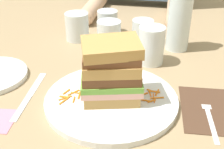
# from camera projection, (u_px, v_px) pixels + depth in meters

# --- Properties ---
(ground_plane) EXTENTS (3.00, 3.00, 0.00)m
(ground_plane) POSITION_uv_depth(u_px,v_px,m) (111.00, 102.00, 0.66)
(ground_plane) COLOR #9E8460
(main_plate) EXTENTS (0.30, 0.30, 0.01)m
(main_plate) POSITION_uv_depth(u_px,v_px,m) (109.00, 99.00, 0.66)
(main_plate) COLOR white
(main_plate) RESTS_ON ground_plane
(sandwich) EXTENTS (0.15, 0.12, 0.14)m
(sandwich) POSITION_uv_depth(u_px,v_px,m) (109.00, 71.00, 0.63)
(sandwich) COLOR tan
(sandwich) RESTS_ON main_plate
(carrot_shred_0) EXTENTS (0.03, 0.00, 0.00)m
(carrot_shred_0) POSITION_uv_depth(u_px,v_px,m) (76.00, 94.00, 0.67)
(carrot_shred_0) COLOR orange
(carrot_shred_0) RESTS_ON main_plate
(carrot_shred_1) EXTENTS (0.01, 0.03, 0.00)m
(carrot_shred_1) POSITION_uv_depth(u_px,v_px,m) (79.00, 95.00, 0.66)
(carrot_shred_1) COLOR orange
(carrot_shred_1) RESTS_ON main_plate
(carrot_shred_2) EXTENTS (0.01, 0.02, 0.00)m
(carrot_shred_2) POSITION_uv_depth(u_px,v_px,m) (66.00, 92.00, 0.67)
(carrot_shred_2) COLOR orange
(carrot_shred_2) RESTS_ON main_plate
(carrot_shred_3) EXTENTS (0.01, 0.03, 0.00)m
(carrot_shred_3) POSITION_uv_depth(u_px,v_px,m) (64.00, 101.00, 0.64)
(carrot_shred_3) COLOR orange
(carrot_shred_3) RESTS_ON main_plate
(carrot_shred_4) EXTENTS (0.02, 0.03, 0.00)m
(carrot_shred_4) POSITION_uv_depth(u_px,v_px,m) (73.00, 93.00, 0.67)
(carrot_shred_4) COLOR orange
(carrot_shred_4) RESTS_ON main_plate
(carrot_shred_5) EXTENTS (0.01, 0.02, 0.00)m
(carrot_shred_5) POSITION_uv_depth(u_px,v_px,m) (74.00, 100.00, 0.65)
(carrot_shred_5) COLOR orange
(carrot_shred_5) RESTS_ON main_plate
(carrot_shred_6) EXTENTS (0.03, 0.02, 0.00)m
(carrot_shred_6) POSITION_uv_depth(u_px,v_px,m) (65.00, 98.00, 0.65)
(carrot_shred_6) COLOR orange
(carrot_shred_6) RESTS_ON main_plate
(carrot_shred_7) EXTENTS (0.02, 0.00, 0.00)m
(carrot_shred_7) POSITION_uv_depth(u_px,v_px,m) (64.00, 97.00, 0.66)
(carrot_shred_7) COLOR orange
(carrot_shred_7) RESTS_ON main_plate
(carrot_shred_8) EXTENTS (0.00, 0.03, 0.00)m
(carrot_shred_8) POSITION_uv_depth(u_px,v_px,m) (141.00, 93.00, 0.67)
(carrot_shred_8) COLOR orange
(carrot_shred_8) RESTS_ON main_plate
(carrot_shred_9) EXTENTS (0.03, 0.00, 0.00)m
(carrot_shred_9) POSITION_uv_depth(u_px,v_px,m) (154.00, 91.00, 0.67)
(carrot_shred_9) COLOR orange
(carrot_shred_9) RESTS_ON main_plate
(carrot_shred_10) EXTENTS (0.03, 0.01, 0.00)m
(carrot_shred_10) POSITION_uv_depth(u_px,v_px,m) (153.00, 91.00, 0.68)
(carrot_shred_10) COLOR orange
(carrot_shred_10) RESTS_ON main_plate
(carrot_shred_11) EXTENTS (0.01, 0.02, 0.00)m
(carrot_shred_11) POSITION_uv_depth(u_px,v_px,m) (157.00, 92.00, 0.67)
(carrot_shred_11) COLOR orange
(carrot_shred_11) RESTS_ON main_plate
(carrot_shred_12) EXTENTS (0.01, 0.02, 0.00)m
(carrot_shred_12) POSITION_uv_depth(u_px,v_px,m) (150.00, 93.00, 0.67)
(carrot_shred_12) COLOR orange
(carrot_shred_12) RESTS_ON main_plate
(carrot_shred_13) EXTENTS (0.03, 0.01, 0.00)m
(carrot_shred_13) POSITION_uv_depth(u_px,v_px,m) (157.00, 98.00, 0.65)
(carrot_shred_13) COLOR orange
(carrot_shred_13) RESTS_ON main_plate
(carrot_shred_14) EXTENTS (0.02, 0.01, 0.00)m
(carrot_shred_14) POSITION_uv_depth(u_px,v_px,m) (152.00, 100.00, 0.64)
(carrot_shred_14) COLOR orange
(carrot_shred_14) RESTS_ON main_plate
(carrot_shred_15) EXTENTS (0.03, 0.01, 0.00)m
(carrot_shred_15) POSITION_uv_depth(u_px,v_px,m) (146.00, 100.00, 0.64)
(carrot_shred_15) COLOR orange
(carrot_shred_15) RESTS_ON main_plate
(carrot_shred_16) EXTENTS (0.02, 0.02, 0.00)m
(carrot_shred_16) POSITION_uv_depth(u_px,v_px,m) (143.00, 94.00, 0.66)
(carrot_shred_16) COLOR orange
(carrot_shred_16) RESTS_ON main_plate
(carrot_shred_17) EXTENTS (0.01, 0.03, 0.00)m
(carrot_shred_17) POSITION_uv_depth(u_px,v_px,m) (154.00, 98.00, 0.65)
(carrot_shred_17) COLOR orange
(carrot_shred_17) RESTS_ON main_plate
(napkin_dark) EXTENTS (0.12, 0.18, 0.00)m
(napkin_dark) POSITION_uv_depth(u_px,v_px,m) (207.00, 109.00, 0.64)
(napkin_dark) COLOR #4C3323
(napkin_dark) RESTS_ON ground_plane
(fork) EXTENTS (0.03, 0.17, 0.00)m
(fork) POSITION_uv_depth(u_px,v_px,m) (209.00, 114.00, 0.62)
(fork) COLOR silver
(fork) RESTS_ON napkin_dark
(knife) EXTENTS (0.03, 0.20, 0.00)m
(knife) POSITION_uv_depth(u_px,v_px,m) (29.00, 96.00, 0.68)
(knife) COLOR silver
(knife) RESTS_ON ground_plane
(juice_glass) EXTENTS (0.07, 0.07, 0.10)m
(juice_glass) POSITION_uv_depth(u_px,v_px,m) (151.00, 47.00, 0.81)
(juice_glass) COLOR white
(juice_glass) RESTS_ON ground_plane
(water_bottle) EXTENTS (0.07, 0.07, 0.28)m
(water_bottle) POSITION_uv_depth(u_px,v_px,m) (181.00, 10.00, 0.85)
(water_bottle) COLOR silver
(water_bottle) RESTS_ON ground_plane
(empty_tumbler_0) EXTENTS (0.07, 0.07, 0.07)m
(empty_tumbler_0) POSITION_uv_depth(u_px,v_px,m) (143.00, 32.00, 0.93)
(empty_tumbler_0) COLOR silver
(empty_tumbler_0) RESTS_ON ground_plane
(empty_tumbler_1) EXTENTS (0.07, 0.07, 0.08)m
(empty_tumbler_1) POSITION_uv_depth(u_px,v_px,m) (107.00, 22.00, 1.00)
(empty_tumbler_1) COLOR silver
(empty_tumbler_1) RESTS_ON ground_plane
(empty_tumbler_2) EXTENTS (0.07, 0.07, 0.07)m
(empty_tumbler_2) POSITION_uv_depth(u_px,v_px,m) (109.00, 33.00, 0.92)
(empty_tumbler_2) COLOR silver
(empty_tumbler_2) RESTS_ON ground_plane
(empty_tumbler_3) EXTENTS (0.08, 0.08, 0.09)m
(empty_tumbler_3) POSITION_uv_depth(u_px,v_px,m) (77.00, 26.00, 0.95)
(empty_tumbler_3) COLOR silver
(empty_tumbler_3) RESTS_ON ground_plane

